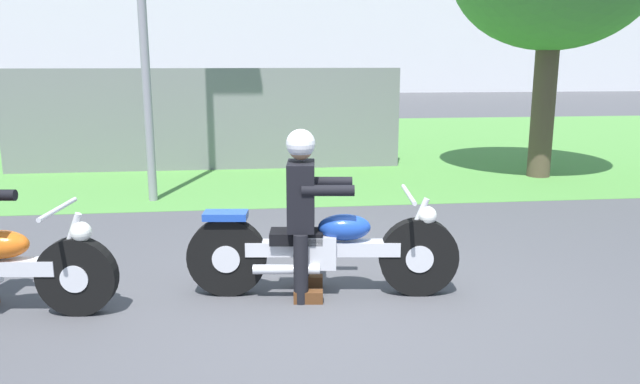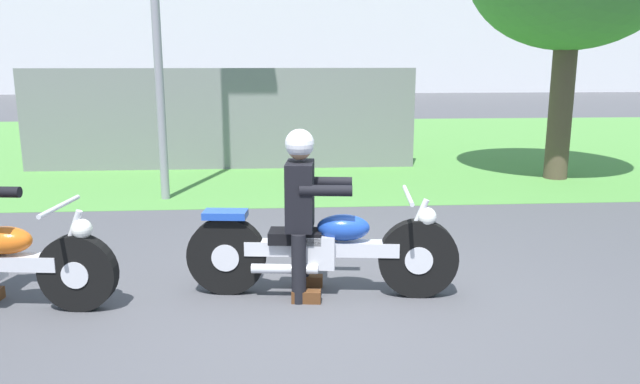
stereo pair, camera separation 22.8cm
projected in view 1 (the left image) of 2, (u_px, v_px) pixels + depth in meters
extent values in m
plane|color=#4C4C51|center=(327.00, 314.00, 4.80)|extent=(120.00, 120.00, 0.00)
cube|color=#549342|center=(274.00, 146.00, 14.02)|extent=(60.00, 12.00, 0.01)
cylinder|color=black|center=(418.00, 257.00, 5.14)|extent=(0.68, 0.20, 0.67)
cylinder|color=silver|center=(418.00, 257.00, 5.14)|extent=(0.25, 0.17, 0.23)
cylinder|color=black|center=(227.00, 257.00, 5.14)|extent=(0.68, 0.20, 0.67)
cylinder|color=silver|center=(227.00, 257.00, 5.14)|extent=(0.25, 0.17, 0.23)
cube|color=silver|center=(323.00, 248.00, 5.12)|extent=(1.30, 0.29, 0.12)
cube|color=silver|center=(317.00, 250.00, 5.13)|extent=(0.35, 0.28, 0.28)
ellipsoid|color=#1E47B2|center=(344.00, 227.00, 5.08)|extent=(0.46, 0.29, 0.22)
cube|color=black|center=(296.00, 236.00, 5.10)|extent=(0.46, 0.29, 0.10)
cube|color=#1E47B2|center=(226.00, 215.00, 5.06)|extent=(0.38, 0.24, 0.06)
cylinder|color=silver|center=(414.00, 228.00, 5.09)|extent=(0.26, 0.08, 0.53)
cylinder|color=silver|center=(409.00, 194.00, 5.02)|extent=(0.11, 0.66, 0.04)
sphere|color=white|center=(427.00, 216.00, 5.06)|extent=(0.16, 0.16, 0.16)
cylinder|color=silver|center=(286.00, 269.00, 5.01)|extent=(0.56, 0.14, 0.08)
cylinder|color=black|center=(302.00, 255.00, 5.32)|extent=(0.12, 0.12, 0.58)
cube|color=#593319|center=(309.00, 281.00, 5.37)|extent=(0.25, 0.13, 0.10)
cylinder|color=black|center=(301.00, 269.00, 4.97)|extent=(0.12, 0.12, 0.58)
cube|color=#593319|center=(308.00, 297.00, 5.02)|extent=(0.25, 0.13, 0.10)
cube|color=black|center=(301.00, 196.00, 5.02)|extent=(0.26, 0.40, 0.56)
cylinder|color=black|center=(327.00, 182.00, 5.17)|extent=(0.43, 0.14, 0.09)
cylinder|color=black|center=(328.00, 191.00, 4.84)|extent=(0.43, 0.14, 0.09)
sphere|color=tan|center=(301.00, 148.00, 4.94)|extent=(0.20, 0.20, 0.20)
sphere|color=silver|center=(301.00, 144.00, 4.93)|extent=(0.24, 0.24, 0.24)
cylinder|color=black|center=(77.00, 276.00, 4.74)|extent=(0.63, 0.19, 0.62)
cylinder|color=silver|center=(77.00, 276.00, 4.74)|extent=(0.23, 0.16, 0.22)
ellipsoid|color=orange|center=(0.00, 244.00, 4.69)|extent=(0.46, 0.29, 0.22)
cylinder|color=silver|center=(68.00, 246.00, 4.69)|extent=(0.26, 0.08, 0.53)
cylinder|color=silver|center=(58.00, 209.00, 4.63)|extent=(0.11, 0.66, 0.04)
sphere|color=white|center=(81.00, 232.00, 4.67)|extent=(0.16, 0.16, 0.16)
cylinder|color=brown|center=(543.00, 110.00, 10.17)|extent=(0.38, 0.38, 2.25)
cube|color=slate|center=(206.00, 120.00, 10.81)|extent=(7.00, 0.06, 1.80)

